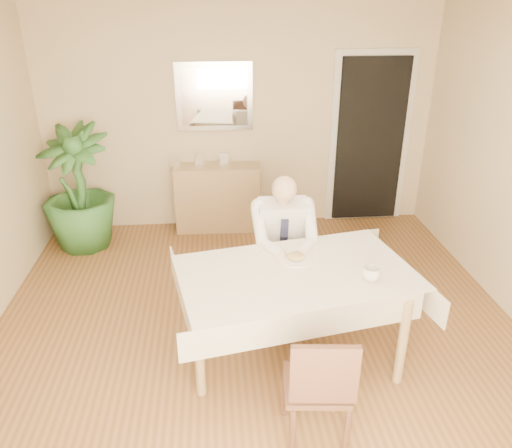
{
  "coord_description": "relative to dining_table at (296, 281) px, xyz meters",
  "views": [
    {
      "loc": [
        -0.32,
        -3.21,
        2.61
      ],
      "look_at": [
        0.0,
        0.35,
        0.95
      ],
      "focal_mm": 35.0,
      "sensor_mm": 36.0,
      "label": 1
    }
  ],
  "objects": [
    {
      "name": "room",
      "position": [
        -0.26,
        0.08,
        0.63
      ],
      "size": [
        5.0,
        5.02,
        2.6
      ],
      "color": "brown",
      "rests_on": "ground"
    },
    {
      "name": "doorway",
      "position": [
        1.29,
        2.54,
        0.33
      ],
      "size": [
        0.96,
        0.07,
        2.1
      ],
      "color": "silver",
      "rests_on": "ground"
    },
    {
      "name": "mirror",
      "position": [
        -0.54,
        2.55,
        0.88
      ],
      "size": [
        0.86,
        0.04,
        0.76
      ],
      "color": "silver",
      "rests_on": "room"
    },
    {
      "name": "dining_table",
      "position": [
        0.0,
        0.0,
        0.0
      ],
      "size": [
        1.91,
        1.34,
        0.75
      ],
      "rotation": [
        0.0,
        0.0,
        0.19
      ],
      "color": "#9F814E",
      "rests_on": "ground"
    },
    {
      "name": "chair_far",
      "position": [
        0.0,
        0.88,
        -0.2
      ],
      "size": [
        0.43,
        0.44,
        0.84
      ],
      "rotation": [
        0.0,
        0.0,
        0.1
      ],
      "color": "#3B251A",
      "rests_on": "ground"
    },
    {
      "name": "chair_near",
      "position": [
        0.01,
        -0.86,
        -0.2
      ],
      "size": [
        0.43,
        0.43,
        0.84
      ],
      "rotation": [
        0.0,
        0.0,
        -0.09
      ],
      "color": "#3B251A",
      "rests_on": "ground"
    },
    {
      "name": "seated_man",
      "position": [
        -0.0,
        0.59,
        0.02
      ],
      "size": [
        0.48,
        0.72,
        1.24
      ],
      "color": "white",
      "rests_on": "ground"
    },
    {
      "name": "plate",
      "position": [
        0.03,
        0.17,
        0.09
      ],
      "size": [
        0.26,
        0.26,
        0.02
      ],
      "primitive_type": "cylinder",
      "color": "white",
      "rests_on": "dining_table"
    },
    {
      "name": "food",
      "position": [
        0.03,
        0.17,
        0.11
      ],
      "size": [
        0.14,
        0.14,
        0.06
      ],
      "primitive_type": "ellipsoid",
      "color": "olive",
      "rests_on": "dining_table"
    },
    {
      "name": "knife",
      "position": [
        0.07,
        0.11,
        0.11
      ],
      "size": [
        0.01,
        0.13,
        0.01
      ],
      "primitive_type": "cylinder",
      "rotation": [
        1.57,
        0.0,
        0.0
      ],
      "color": "silver",
      "rests_on": "dining_table"
    },
    {
      "name": "fork",
      "position": [
        -0.01,
        0.11,
        0.11
      ],
      "size": [
        0.01,
        0.13,
        0.01
      ],
      "primitive_type": "cylinder",
      "rotation": [
        1.57,
        0.0,
        0.0
      ],
      "color": "silver",
      "rests_on": "dining_table"
    },
    {
      "name": "coffee_mug",
      "position": [
        0.51,
        -0.16,
        0.13
      ],
      "size": [
        0.13,
        0.13,
        0.1
      ],
      "primitive_type": "imported",
      "rotation": [
        0.0,
        0.0,
        0.01
      ],
      "color": "white",
      "rests_on": "dining_table"
    },
    {
      "name": "sideboard",
      "position": [
        -0.54,
        2.4,
        -0.27
      ],
      "size": [
        1.0,
        0.37,
        0.79
      ],
      "primitive_type": "cube",
      "rotation": [
        0.0,
        0.0,
        -0.03
      ],
      "color": "#9F814E",
      "rests_on": "ground"
    },
    {
      "name": "photo_frame_left",
      "position": [
        -1.01,
        2.43,
        0.19
      ],
      "size": [
        0.1,
        0.02,
        0.14
      ],
      "primitive_type": "cube",
      "color": "silver",
      "rests_on": "sideboard"
    },
    {
      "name": "photo_frame_center",
      "position": [
        -0.73,
        2.42,
        0.19
      ],
      "size": [
        0.1,
        0.02,
        0.14
      ],
      "primitive_type": "cube",
      "color": "silver",
      "rests_on": "sideboard"
    },
    {
      "name": "photo_frame_right",
      "position": [
        -0.45,
        2.45,
        0.19
      ],
      "size": [
        0.1,
        0.02,
        0.14
      ],
      "primitive_type": "cube",
      "color": "silver",
      "rests_on": "sideboard"
    },
    {
      "name": "potted_palm",
      "position": [
        -2.05,
        2.07,
        0.02
      ],
      "size": [
        0.95,
        0.95,
        1.37
      ],
      "primitive_type": "imported",
      "rotation": [
        0.0,
        0.0,
        -0.28
      ],
      "color": "#25511F",
      "rests_on": "ground"
    }
  ]
}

